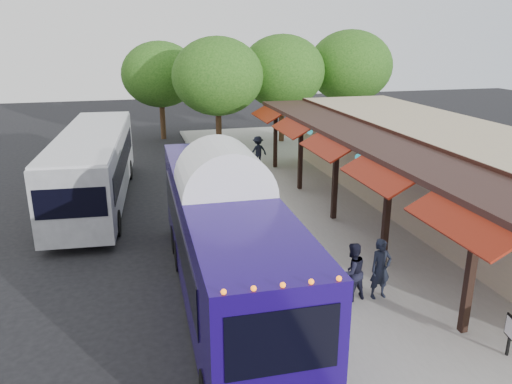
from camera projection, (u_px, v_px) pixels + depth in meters
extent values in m
plane|color=black|center=(268.00, 282.00, 15.00)|extent=(90.00, 90.00, 0.00)
cube|color=#9E9B93|center=(361.00, 219.00, 19.85)|extent=(10.00, 40.00, 0.15)
cube|color=gray|center=(240.00, 230.00, 18.67)|extent=(0.20, 40.00, 0.16)
cube|color=#C6B28A|center=(444.00, 171.00, 20.15)|extent=(5.00, 20.00, 3.60)
cube|color=black|center=(390.00, 138.00, 19.10)|extent=(0.06, 20.00, 0.60)
cube|color=#331E19|center=(365.00, 137.00, 18.81)|extent=(2.60, 20.00, 0.18)
cube|color=black|center=(470.00, 272.00, 11.65)|extent=(0.18, 0.18, 3.16)
cube|color=maroon|center=(462.00, 220.00, 11.14)|extent=(1.00, 3.20, 0.57)
cube|color=black|center=(387.00, 215.00, 15.34)|extent=(0.18, 0.18, 3.16)
cube|color=maroon|center=(377.00, 173.00, 14.83)|extent=(1.00, 3.20, 0.57)
cube|color=black|center=(335.00, 179.00, 19.03)|extent=(0.18, 0.18, 3.16)
cube|color=maroon|center=(326.00, 145.00, 18.52)|extent=(1.00, 3.20, 0.57)
cube|color=black|center=(300.00, 155.00, 22.72)|extent=(0.18, 0.18, 3.16)
cube|color=maroon|center=(292.00, 127.00, 22.21)|extent=(1.00, 3.20, 0.57)
cube|color=black|center=(275.00, 138.00, 26.41)|extent=(0.18, 0.18, 3.16)
cube|color=maroon|center=(268.00, 113.00, 25.89)|extent=(1.00, 3.20, 0.57)
sphere|color=#16717D|center=(441.00, 201.00, 13.27)|extent=(0.26, 0.26, 0.26)
sphere|color=#16717D|center=(358.00, 157.00, 17.88)|extent=(0.26, 0.26, 0.26)
sphere|color=#16717D|center=(310.00, 132.00, 22.49)|extent=(0.26, 0.26, 0.26)
cube|color=#1B0864|center=(224.00, 239.00, 13.37)|extent=(2.57, 11.13, 2.91)
cube|color=#1B0864|center=(226.00, 292.00, 13.86)|extent=(2.52, 11.02, 0.32)
ellipsoid|color=white|center=(223.00, 188.00, 12.93)|extent=(2.56, 10.91, 0.52)
cube|color=black|center=(289.00, 342.00, 8.10)|extent=(1.93, 0.07, 1.20)
cylinder|color=black|center=(317.00, 376.00, 10.16)|extent=(0.30, 0.97, 0.96)
cylinder|color=black|center=(174.00, 240.00, 16.81)|extent=(0.30, 0.97, 0.96)
cylinder|color=black|center=(236.00, 234.00, 17.32)|extent=(0.30, 0.97, 0.96)
cube|color=gray|center=(94.00, 165.00, 21.51)|extent=(3.37, 11.78, 2.68)
cube|color=black|center=(62.00, 162.00, 21.13)|extent=(0.75, 9.86, 1.01)
cube|color=black|center=(124.00, 158.00, 21.74)|extent=(0.75, 9.86, 1.01)
cube|color=silver|center=(91.00, 133.00, 21.09)|extent=(3.30, 11.55, 0.10)
cylinder|color=black|center=(58.00, 228.00, 17.85)|extent=(0.35, 0.99, 0.97)
cylinder|color=black|center=(125.00, 222.00, 18.40)|extent=(0.35, 0.99, 0.97)
cylinder|color=black|center=(76.00, 173.00, 24.82)|extent=(0.35, 0.99, 0.97)
cylinder|color=black|center=(124.00, 170.00, 25.37)|extent=(0.35, 0.99, 0.97)
imported|color=black|center=(381.00, 269.00, 13.58)|extent=(0.65, 0.46, 1.71)
imported|color=black|center=(352.00, 272.00, 13.49)|extent=(0.92, 0.79, 1.65)
imported|color=black|center=(261.00, 213.00, 17.69)|extent=(1.11, 0.64, 1.78)
imported|color=black|center=(258.00, 151.00, 27.26)|extent=(1.16, 0.83, 1.63)
cube|color=black|center=(510.00, 337.00, 11.20)|extent=(0.06, 0.06, 0.97)
cube|color=black|center=(511.00, 328.00, 11.13)|extent=(0.12, 0.44, 0.53)
cube|color=white|center=(510.00, 328.00, 11.12)|extent=(0.08, 0.37, 0.44)
cylinder|color=#382314|center=(219.00, 128.00, 30.54)|extent=(0.36, 0.36, 3.16)
ellipsoid|color=#184511|center=(218.00, 76.00, 29.60)|extent=(5.45, 5.45, 4.64)
cylinder|color=#382314|center=(282.00, 119.00, 33.32)|extent=(0.36, 0.36, 3.20)
ellipsoid|color=#184511|center=(282.00, 71.00, 32.36)|extent=(5.53, 5.53, 4.70)
cylinder|color=#382314|center=(347.00, 114.00, 35.28)|extent=(0.36, 0.36, 3.33)
ellipsoid|color=#184511|center=(350.00, 66.00, 34.28)|extent=(5.76, 5.76, 4.89)
cylinder|color=#382314|center=(163.00, 117.00, 34.68)|extent=(0.36, 0.36, 3.00)
ellipsoid|color=#184511|center=(160.00, 74.00, 33.78)|extent=(5.19, 5.19, 4.41)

